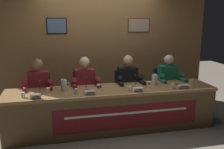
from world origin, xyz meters
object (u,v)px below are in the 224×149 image
at_px(juice_glass_far_left, 48,90).
at_px(juice_glass_center_left, 98,87).
at_px(microphone_center_left, 87,86).
at_px(chair_center_right, 126,93).
at_px(nameplate_center_left, 90,92).
at_px(nameplate_far_right, 184,86).
at_px(microphone_far_left, 40,90).
at_px(nameplate_center_right, 138,89).
at_px(chair_far_left, 40,99).
at_px(microphone_center_right, 137,83).
at_px(panelist_far_right, 169,80).
at_px(water_cup_far_right, 173,86).
at_px(panelist_far_left, 39,88).
at_px(water_cup_center_left, 76,92).
at_px(juice_glass_far_right, 191,81).
at_px(water_cup_far_left, 23,95).
at_px(water_cup_center_right, 130,89).
at_px(juice_glass_center_right, 149,84).
at_px(conference_table, 114,103).
at_px(water_pitcher_right_side, 155,80).
at_px(panelist_center_right, 129,82).
at_px(nameplate_far_left, 35,96).
at_px(water_pitcher_left_side, 64,85).
at_px(panelist_center_left, 85,85).
at_px(chair_center_left, 85,96).
at_px(microphone_far_right, 177,80).
at_px(chair_far_right, 164,91).

relative_size(juice_glass_far_left, juice_glass_center_left, 1.00).
distance_m(microphone_center_left, chair_center_right, 1.09).
bearing_deg(nameplate_center_left, nameplate_far_right, 0.12).
bearing_deg(microphone_far_left, nameplate_center_right, -8.20).
relative_size(juice_glass_center_left, nameplate_center_right, 0.81).
relative_size(chair_far_left, microphone_center_right, 4.21).
xyz_separation_m(panelist_far_right, water_cup_far_right, (-0.22, -0.59, 0.05)).
distance_m(panelist_far_left, microphone_center_left, 0.89).
relative_size(water_cup_center_left, juice_glass_far_right, 0.69).
relative_size(panelist_far_left, water_cup_far_left, 14.57).
height_order(microphone_far_left, nameplate_center_left, microphone_far_left).
bearing_deg(juice_glass_far_right, water_cup_center_right, -177.21).
bearing_deg(juice_glass_center_right, conference_table, 177.94).
relative_size(nameplate_center_left, water_pitcher_right_side, 0.81).
bearing_deg(panelist_center_right, juice_glass_center_left, -142.75).
bearing_deg(chair_far_left, conference_table, -28.68).
bearing_deg(nameplate_far_left, juice_glass_center_right, 4.98).
distance_m(nameplate_center_left, water_pitcher_left_side, 0.53).
relative_size(nameplate_far_left, microphone_center_right, 0.76).
distance_m(microphone_center_right, panelist_far_right, 0.91).
xyz_separation_m(conference_table, panelist_far_left, (-1.25, 0.48, 0.22)).
bearing_deg(water_cup_far_left, chair_center_right, 22.16).
relative_size(nameplate_far_left, panelist_center_left, 0.13).
distance_m(panelist_center_right, panelist_far_right, 0.83).
height_order(chair_far_left, chair_center_left, same).
bearing_deg(panelist_center_right, water_cup_center_right, -104.92).
distance_m(chair_center_left, juice_glass_center_left, 0.82).
bearing_deg(microphone_far_right, water_cup_center_left, -174.36).
xyz_separation_m(chair_far_left, water_cup_far_right, (2.27, -0.79, 0.32)).
relative_size(water_cup_center_left, chair_center_right, 0.09).
relative_size(panelist_center_right, microphone_far_right, 5.73).
height_order(nameplate_center_right, microphone_far_right, microphone_far_right).
xyz_separation_m(juice_glass_center_left, microphone_far_right, (1.49, 0.16, -0.01)).
bearing_deg(microphone_far_left, microphone_center_left, 5.21).
height_order(panelist_center_left, nameplate_center_left, panelist_center_left).
bearing_deg(panelist_far_left, water_cup_far_right, -14.66).
distance_m(water_cup_center_right, water_pitcher_left_side, 1.11).
bearing_deg(juice_glass_far_left, chair_far_right, 17.02).
relative_size(microphone_far_left, juice_glass_center_right, 1.74).
relative_size(nameplate_far_right, microphone_far_right, 0.90).
distance_m(panelist_center_right, juice_glass_far_right, 1.14).
xyz_separation_m(chair_center_right, water_pitcher_right_side, (0.40, -0.49, 0.38)).
xyz_separation_m(conference_table, juice_glass_far_right, (1.42, -0.04, 0.31)).
relative_size(juice_glass_center_left, microphone_center_left, 0.57).
distance_m(water_cup_far_left, microphone_center_right, 1.89).
height_order(nameplate_far_right, microphone_far_right, microphone_far_right).
xyz_separation_m(panelist_center_right, water_pitcher_left_side, (-1.23, -0.30, 0.10)).
relative_size(chair_far_left, water_cup_center_left, 10.71).
bearing_deg(juice_glass_center_right, microphone_center_left, 172.38).
distance_m(panelist_far_left, juice_glass_far_left, 0.55).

